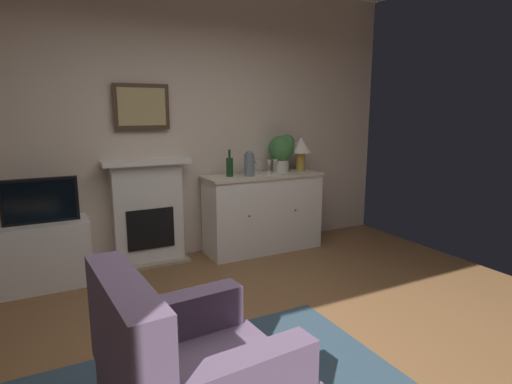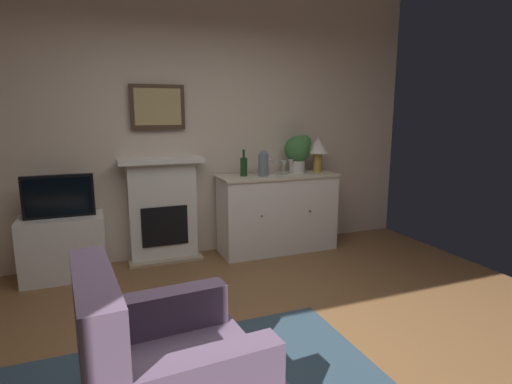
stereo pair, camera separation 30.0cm
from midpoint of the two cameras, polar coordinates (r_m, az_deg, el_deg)
name	(u,v)px [view 1 (the left image)]	position (r m, az deg, el deg)	size (l,w,h in m)	color
ground_plane	(288,368)	(2.89, 1.19, -23.19)	(5.35, 4.69, 0.10)	brown
wall_rear	(175,122)	(4.56, -13.02, 9.39)	(5.35, 0.06, 2.93)	beige
fireplace_unit	(148,212)	(4.47, -16.51, -2.70)	(0.87, 0.30, 1.10)	white
framed_picture	(142,107)	(4.40, -17.41, 11.14)	(0.55, 0.04, 0.45)	#473323
sideboard_cabinet	(263,212)	(4.73, -0.86, -2.83)	(1.35, 0.49, 0.88)	white
table_lamp	(301,148)	(4.85, 4.44, 6.12)	(0.26, 0.26, 0.40)	#B79338
wine_bottle	(230,167)	(4.49, -5.58, 3.50)	(0.08, 0.08, 0.29)	#193F1E
wine_glass_left	(256,163)	(4.63, -1.82, 3.95)	(0.07, 0.07, 0.16)	silver
wine_glass_center	(269,164)	(4.59, -0.06, 3.89)	(0.07, 0.07, 0.16)	silver
wine_glass_right	(275,163)	(4.69, 0.83, 4.04)	(0.07, 0.07, 0.16)	silver
vase_decorative	(249,163)	(4.49, -2.86, 3.95)	(0.11, 0.11, 0.28)	slate
tv_cabinet	(46,254)	(4.31, -28.79, -7.55)	(0.75, 0.42, 0.60)	white
tv_set	(40,201)	(4.17, -29.43, -1.07)	(0.62, 0.07, 0.40)	black
potted_plant_small	(282,150)	(4.78, 1.81, 5.80)	(0.30, 0.30, 0.43)	beige
armchair	(189,380)	(2.10, -13.64, -23.94)	(0.86, 0.83, 0.92)	#604C66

